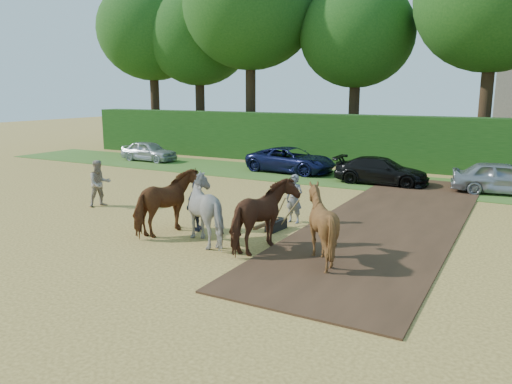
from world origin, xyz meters
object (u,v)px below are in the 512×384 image
(spectator_near, at_px, (100,183))
(plough_team, at_px, (240,212))
(spectator_far, at_px, (196,206))
(parked_cars, at_px, (442,173))

(spectator_near, distance_m, plough_team, 7.45)
(spectator_near, xyz_separation_m, spectator_far, (5.21, -0.98, -0.10))
(spectator_far, relative_size, parked_cars, 0.05)
(spectator_near, relative_size, parked_cars, 0.05)
(parked_cars, bearing_deg, spectator_near, -136.31)
(spectator_near, relative_size, spectator_far, 1.13)
(spectator_far, bearing_deg, plough_team, -111.04)
(spectator_far, distance_m, plough_team, 2.18)
(parked_cars, bearing_deg, spectator_far, -116.53)
(spectator_near, height_order, spectator_far, spectator_near)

